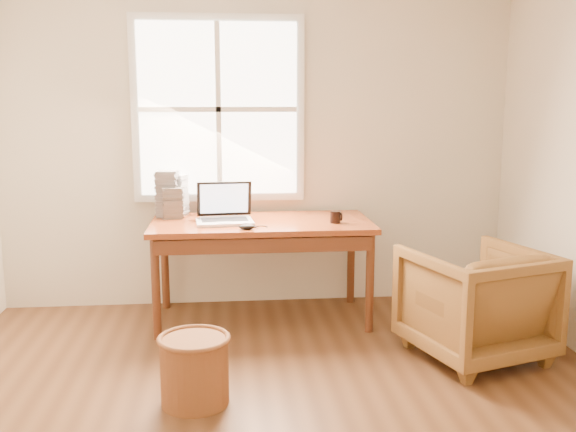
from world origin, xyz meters
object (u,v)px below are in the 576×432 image
armchair (475,303)px  coffee_mug (335,217)px  desk (261,224)px  wicker_stool (195,371)px  laptop (224,200)px  cd_stack_a (176,195)px

armchair → coffee_mug: (-0.78, 0.71, 0.43)m
desk → coffee_mug: bearing=-13.7°
wicker_stool → coffee_mug: (0.97, 1.19, 0.61)m
armchair → wicker_stool: size_ratio=2.15×
armchair → laptop: size_ratio=1.68×
desk → armchair: desk is taller
armchair → wicker_stool: (-1.75, -0.47, -0.17)m
armchair → cd_stack_a: 2.32m
cd_stack_a → coffee_mug: bearing=-20.2°
armchair → wicker_stool: bearing=-2.1°
desk → laptop: laptop is taller
coffee_mug → armchair: bearing=-22.1°
laptop → coffee_mug: 0.80m
laptop → cd_stack_a: 0.52m
armchair → laptop: (-1.57, 0.77, 0.56)m
wicker_stool → laptop: size_ratio=0.78×
laptop → cd_stack_a: laptop is taller
wicker_stool → armchair: bearing=15.2°
desk → wicker_stool: (-0.44, -1.32, -0.55)m
coffee_mug → cd_stack_a: bearing=-179.8°
armchair → desk: bearing=-50.2°
desk → coffee_mug: 0.54m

